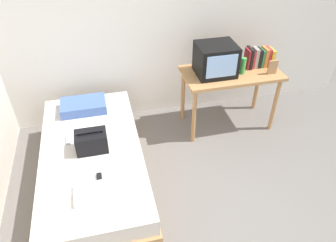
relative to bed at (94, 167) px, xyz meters
The scene contains 14 objects.
ground_plane 1.32m from the bed, 37.54° to the right, with size 8.00×8.00×0.00m, color slate.
wall_back 1.91m from the bed, 49.69° to the left, with size 5.20×0.10×2.60m, color silver.
bed is the anchor object (origin of this frame).
desk 1.89m from the bed, 21.14° to the left, with size 1.16×0.60×0.77m.
tv 1.79m from the bed, 24.02° to the left, with size 0.44×0.39×0.36m.
water_bottle 2.01m from the bed, 18.24° to the left, with size 0.06×0.06×0.19m, color green.
book_row 2.29m from the bed, 19.22° to the left, with size 0.34×0.16×0.25m.
picture_frame 2.29m from the bed, 13.30° to the left, with size 0.11×0.02×0.17m, color #9E754C.
pillow 0.75m from the bed, 93.32° to the left, with size 0.50×0.31×0.11m, color #4766AD.
handbag 0.35m from the bed, 21.99° to the right, with size 0.30×0.20×0.22m.
magazine 0.49m from the bed, 105.91° to the right, with size 0.21×0.29×0.01m, color white.
remote_dark 0.51m from the bed, 82.30° to the right, with size 0.04×0.16×0.02m, color black.
remote_silver 0.38m from the bed, 139.72° to the left, with size 0.04×0.14×0.02m, color #B7B7BC.
folded_towel 0.65m from the bed, 91.60° to the right, with size 0.28×0.22×0.06m, color white.
Camera 1 is at (-0.83, -1.65, 2.63)m, focal length 34.31 mm.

